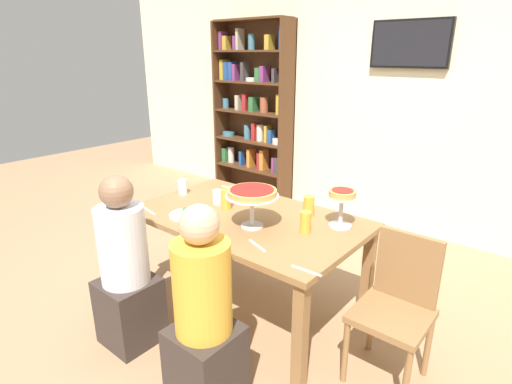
{
  "coord_description": "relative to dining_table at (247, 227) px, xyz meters",
  "views": [
    {
      "loc": [
        1.72,
        -1.99,
        1.82
      ],
      "look_at": [
        0.0,
        0.1,
        0.89
      ],
      "focal_mm": 28.37,
      "sensor_mm": 36.0,
      "label": 1
    }
  ],
  "objects": [
    {
      "name": "ground_plane",
      "position": [
        0.0,
        0.0,
        -0.65
      ],
      "size": [
        12.0,
        12.0,
        0.0
      ],
      "primitive_type": "plane",
      "color": "#9E7A56"
    },
    {
      "name": "rear_partition",
      "position": [
        0.0,
        2.2,
        0.75
      ],
      "size": [
        8.0,
        0.12,
        2.8
      ],
      "primitive_type": "cube",
      "color": "beige",
      "rests_on": "ground_plane"
    },
    {
      "name": "dining_table",
      "position": [
        0.0,
        0.0,
        0.0
      ],
      "size": [
        1.61,
        0.97,
        0.74
      ],
      "color": "olive",
      "rests_on": "ground_plane"
    },
    {
      "name": "bookshelf",
      "position": [
        -1.62,
        2.01,
        0.48
      ],
      "size": [
        1.1,
        0.3,
        2.21
      ],
      "color": "#4C2D19",
      "rests_on": "ground_plane"
    },
    {
      "name": "television",
      "position": [
        0.25,
        2.11,
        1.25
      ],
      "size": [
        0.76,
        0.05,
        0.45
      ],
      "color": "black"
    },
    {
      "name": "diner_near_left",
      "position": [
        -0.35,
        -0.78,
        -0.16
      ],
      "size": [
        0.34,
        0.34,
        1.15
      ],
      "rotation": [
        0.0,
        0.0,
        1.57
      ],
      "color": "#382D28",
      "rests_on": "ground_plane"
    },
    {
      "name": "diner_near_right",
      "position": [
        0.39,
        -0.8,
        -0.16
      ],
      "size": [
        0.34,
        0.34,
        1.15
      ],
      "rotation": [
        0.0,
        0.0,
        1.57
      ],
      "color": "#382D28",
      "rests_on": "ground_plane"
    },
    {
      "name": "chair_head_east",
      "position": [
        1.09,
        0.04,
        -0.17
      ],
      "size": [
        0.4,
        0.4,
        0.87
      ],
      "rotation": [
        0.0,
        0.0,
        3.14
      ],
      "color": "olive",
      "rests_on": "ground_plane"
    },
    {
      "name": "deep_dish_pizza_stand",
      "position": [
        0.15,
        -0.12,
        0.31
      ],
      "size": [
        0.35,
        0.35,
        0.26
      ],
      "color": "silver",
      "rests_on": "dining_table"
    },
    {
      "name": "personal_pizza_stand",
      "position": [
        0.6,
        0.25,
        0.28
      ],
      "size": [
        0.21,
        0.21,
        0.25
      ],
      "color": "silver",
      "rests_on": "dining_table"
    },
    {
      "name": "salad_plate_near_diner",
      "position": [
        -0.15,
        0.31,
        0.1
      ],
      "size": [
        0.21,
        0.21,
        0.06
      ],
      "color": "white",
      "rests_on": "dining_table"
    },
    {
      "name": "salad_plate_far_diner",
      "position": [
        -0.33,
        -0.27,
        0.1
      ],
      "size": [
        0.24,
        0.24,
        0.06
      ],
      "color": "white",
      "rests_on": "dining_table"
    },
    {
      "name": "beer_glass_amber_tall",
      "position": [
        -0.21,
        0.01,
        0.16
      ],
      "size": [
        0.07,
        0.07,
        0.15
      ],
      "primitive_type": "cylinder",
      "color": "gold",
      "rests_on": "dining_table"
    },
    {
      "name": "beer_glass_amber_short",
      "position": [
        0.33,
        0.28,
        0.16
      ],
      "size": [
        0.08,
        0.08,
        0.14
      ],
      "primitive_type": "cylinder",
      "color": "gold",
      "rests_on": "dining_table"
    },
    {
      "name": "beer_glass_amber_spare",
      "position": [
        0.47,
        0.03,
        0.16
      ],
      "size": [
        0.07,
        0.07,
        0.14
      ],
      "primitive_type": "cylinder",
      "color": "gold",
      "rests_on": "dining_table"
    },
    {
      "name": "water_glass_clear_near",
      "position": [
        -0.71,
        0.02,
        0.15
      ],
      "size": [
        0.07,
        0.07,
        0.12
      ],
      "primitive_type": "cylinder",
      "color": "white",
      "rests_on": "dining_table"
    },
    {
      "name": "water_glass_clear_far",
      "position": [
        -0.33,
        0.04,
        0.14
      ],
      "size": [
        0.07,
        0.07,
        0.11
      ],
      "primitive_type": "cylinder",
      "color": "white",
      "rests_on": "dining_table"
    },
    {
      "name": "cutlery_fork_near",
      "position": [
        0.35,
        -0.32,
        0.09
      ],
      "size": [
        0.17,
        0.08,
        0.0
      ],
      "primitive_type": "cube",
      "rotation": [
        0.0,
        0.0,
        -0.35
      ],
      "color": "silver",
      "rests_on": "dining_table"
    },
    {
      "name": "cutlery_knife_near",
      "position": [
        -0.07,
        -0.39,
        0.09
      ],
      "size": [
        0.18,
        0.06,
        0.0
      ],
      "primitive_type": "cube",
      "rotation": [
        0.0,
        0.0,
        0.23
      ],
      "color": "silver",
      "rests_on": "dining_table"
    },
    {
      "name": "cutlery_fork_far",
      "position": [
        -0.6,
        -0.38,
        0.09
      ],
      "size": [
        0.18,
        0.05,
        0.0
      ],
      "primitive_type": "cube",
      "rotation": [
        0.0,
        0.0,
        -0.22
      ],
      "color": "silver",
      "rests_on": "dining_table"
    },
    {
      "name": "cutlery_knife_far",
      "position": [
        0.74,
        -0.38,
        0.09
      ],
      "size": [
        0.18,
        0.02,
        0.0
      ],
      "primitive_type": "cube",
      "rotation": [
        0.0,
        0.0,
        0.04
      ],
      "color": "silver",
      "rests_on": "dining_table"
    },
    {
      "name": "cutlery_spare_fork",
      "position": [
        -0.51,
        0.37,
        0.09
      ],
      "size": [
        0.18,
        0.02,
        0.0
      ],
      "primitive_type": "cube",
      "rotation": [
        0.0,
        0.0,
        3.16
      ],
      "color": "silver",
      "rests_on": "dining_table"
    }
  ]
}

